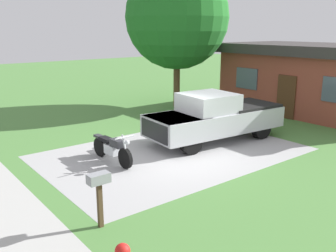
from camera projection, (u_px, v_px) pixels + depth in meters
The scene contains 7 objects.
ground_plane at pixel (173, 153), 13.30m from camera, with size 80.00×80.00×0.00m, color #4E823D.
driveway_pad at pixel (173, 153), 13.30m from camera, with size 5.93×8.95×0.01m, color #A6A6A6.
motorcycle at pixel (112, 148), 12.25m from camera, with size 2.21×0.70×1.09m.
pickup_truck at pixel (217, 117), 14.58m from camera, with size 2.44×5.76×1.90m.
mailbox at pixel (99, 186), 8.09m from camera, with size 0.26×0.48×1.26m.
shade_tree at pixel (177, 17), 20.05m from camera, with size 5.56×5.56×7.64m.
neighbor_house at pixel (316, 78), 19.53m from camera, with size 9.60×5.60×3.50m.
Camera 1 is at (9.82, -7.94, 4.26)m, focal length 40.07 mm.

